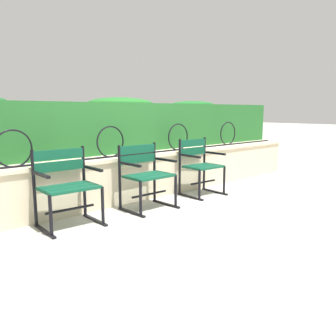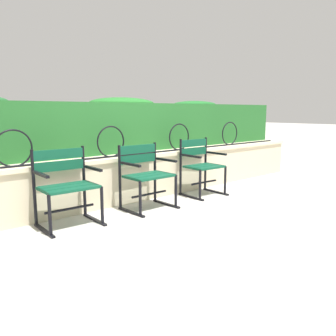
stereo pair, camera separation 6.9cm
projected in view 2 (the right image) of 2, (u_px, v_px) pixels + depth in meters
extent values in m
plane|color=#BCB7AD|center=(175.00, 212.00, 4.38)|extent=(60.00, 60.00, 0.00)
cube|color=beige|center=(134.00, 179.00, 4.99)|extent=(7.27, 0.35, 0.61)
cube|color=beige|center=(134.00, 156.00, 4.93)|extent=(7.27, 0.41, 0.05)
cylinder|color=black|center=(137.00, 154.00, 4.87)|extent=(6.73, 0.02, 0.02)
torus|color=black|center=(13.00, 148.00, 3.76)|extent=(0.42, 0.02, 0.42)
torus|color=black|center=(111.00, 142.00, 4.57)|extent=(0.42, 0.02, 0.42)
torus|color=black|center=(179.00, 137.00, 5.37)|extent=(0.42, 0.02, 0.42)
torus|color=black|center=(230.00, 134.00, 6.18)|extent=(0.42, 0.02, 0.42)
cube|color=#236028|center=(113.00, 127.00, 5.25)|extent=(7.12, 0.68, 0.73)
ellipsoid|color=#206224|center=(123.00, 103.00, 5.31)|extent=(1.12, 0.61, 0.17)
ellipsoid|color=#1F6527|center=(195.00, 104.00, 6.34)|extent=(0.90, 0.61, 0.12)
cube|color=#0F4C33|center=(74.00, 190.00, 3.69)|extent=(0.60, 0.15, 0.03)
cube|color=#0F4C33|center=(69.00, 187.00, 3.79)|extent=(0.60, 0.15, 0.03)
cube|color=#0F4C33|center=(64.00, 185.00, 3.89)|extent=(0.60, 0.15, 0.03)
cube|color=#0F4C33|center=(59.00, 154.00, 3.92)|extent=(0.59, 0.05, 0.11)
cube|color=#0F4C33|center=(59.00, 166.00, 3.94)|extent=(0.59, 0.05, 0.11)
cylinder|color=black|center=(84.00, 181.00, 4.16)|extent=(0.04, 0.04, 0.86)
cylinder|color=black|center=(102.00, 206.00, 3.87)|extent=(0.04, 0.04, 0.44)
cube|color=black|center=(95.00, 220.00, 4.05)|extent=(0.06, 0.52, 0.02)
cube|color=black|center=(93.00, 168.00, 3.95)|extent=(0.05, 0.40, 0.03)
cylinder|color=black|center=(34.00, 188.00, 3.79)|extent=(0.04, 0.04, 0.86)
cylinder|color=black|center=(50.00, 216.00, 3.50)|extent=(0.04, 0.04, 0.44)
cube|color=black|center=(44.00, 231.00, 3.67)|extent=(0.06, 0.52, 0.02)
cube|color=black|center=(41.00, 174.00, 3.58)|extent=(0.05, 0.40, 0.03)
cylinder|color=black|center=(70.00, 209.00, 3.83)|extent=(0.56, 0.05, 0.03)
cube|color=#0F4C33|center=(156.00, 177.00, 4.36)|extent=(0.59, 0.13, 0.03)
cube|color=#0F4C33|center=(149.00, 176.00, 4.46)|extent=(0.59, 0.13, 0.03)
cube|color=#0F4C33|center=(143.00, 174.00, 4.56)|extent=(0.59, 0.13, 0.03)
cube|color=#0F4C33|center=(138.00, 149.00, 4.59)|extent=(0.58, 0.03, 0.11)
cube|color=#0F4C33|center=(138.00, 159.00, 4.61)|extent=(0.58, 0.03, 0.11)
cylinder|color=black|center=(155.00, 172.00, 4.83)|extent=(0.04, 0.04, 0.84)
cylinder|color=black|center=(176.00, 191.00, 4.55)|extent=(0.04, 0.04, 0.44)
cube|color=black|center=(166.00, 204.00, 4.72)|extent=(0.04, 0.52, 0.02)
cube|color=black|center=(166.00, 160.00, 4.62)|extent=(0.04, 0.40, 0.03)
cylinder|color=black|center=(120.00, 178.00, 4.45)|extent=(0.04, 0.04, 0.84)
cylinder|color=black|center=(140.00, 199.00, 4.17)|extent=(0.04, 0.04, 0.44)
cube|color=black|center=(131.00, 212.00, 4.34)|extent=(0.04, 0.52, 0.02)
cube|color=black|center=(130.00, 164.00, 4.24)|extent=(0.04, 0.40, 0.03)
cylinder|color=black|center=(149.00, 194.00, 4.50)|extent=(0.56, 0.03, 0.03)
cube|color=#0F4C33|center=(211.00, 168.00, 5.09)|extent=(0.53, 0.15, 0.03)
cube|color=#0F4C33|center=(204.00, 167.00, 5.20)|extent=(0.53, 0.15, 0.03)
cube|color=#0F4C33|center=(198.00, 165.00, 5.31)|extent=(0.53, 0.15, 0.03)
cube|color=#0F4C33|center=(194.00, 143.00, 5.33)|extent=(0.52, 0.06, 0.11)
cube|color=#0F4C33|center=(194.00, 151.00, 5.35)|extent=(0.52, 0.06, 0.11)
cylinder|color=black|center=(205.00, 164.00, 5.55)|extent=(0.04, 0.04, 0.85)
cylinder|color=black|center=(225.00, 181.00, 5.25)|extent=(0.04, 0.04, 0.44)
cube|color=black|center=(216.00, 192.00, 5.43)|extent=(0.07, 0.52, 0.02)
cube|color=black|center=(217.00, 153.00, 5.33)|extent=(0.06, 0.40, 0.03)
cylinder|color=black|center=(181.00, 167.00, 5.23)|extent=(0.04, 0.04, 0.85)
cylinder|color=black|center=(200.00, 185.00, 4.93)|extent=(0.04, 0.04, 0.44)
cube|color=black|center=(191.00, 197.00, 5.11)|extent=(0.07, 0.52, 0.02)
cube|color=black|center=(191.00, 156.00, 5.01)|extent=(0.06, 0.40, 0.03)
cylinder|color=black|center=(204.00, 182.00, 5.24)|extent=(0.50, 0.05, 0.03)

